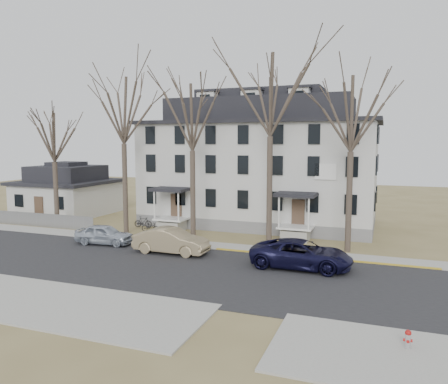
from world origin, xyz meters
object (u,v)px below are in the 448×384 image
at_px(bicycle_right, 143,222).
at_px(tree_center, 271,89).
at_px(car_tan, 171,241).
at_px(tree_mid_left, 192,113).
at_px(small_house, 68,192).
at_px(tree_far_left, 123,105).
at_px(car_navy, 301,255).
at_px(tree_mid_right, 352,108).
at_px(bicycle_left, 150,227).
at_px(boarding_house, 260,165).
at_px(car_silver, 104,235).
at_px(fire_hydrant, 408,340).
at_px(tree_bungalow, 53,134).

bearing_deg(bicycle_right, tree_center, -111.02).
bearing_deg(car_tan, tree_mid_left, 6.21).
bearing_deg(small_house, tree_far_left, -29.39).
xyz_separation_m(tree_mid_left, car_navy, (9.27, -5.09, -8.78)).
distance_m(tree_mid_right, bicycle_left, 18.30).
height_order(tree_mid_left, car_navy, tree_mid_left).
relative_size(boarding_house, car_silver, 4.91).
bearing_deg(bicycle_left, tree_far_left, 115.95).
bearing_deg(bicycle_left, fire_hydrant, -131.16).
distance_m(small_house, tree_center, 25.41).
height_order(tree_center, tree_mid_right, tree_center).
xyz_separation_m(bicycle_left, fire_hydrant, (18.99, -14.89, -0.03)).
bearing_deg(boarding_house, bicycle_left, -135.34).
height_order(tree_mid_right, bicycle_left, tree_mid_right).
height_order(small_house, car_silver, small_house).
bearing_deg(tree_bungalow, car_navy, -12.88).
distance_m(car_silver, fire_hydrant, 22.22).
relative_size(car_tan, fire_hydrant, 6.70).
bearing_deg(tree_center, tree_bungalow, 180.00).
height_order(tree_bungalow, car_silver, tree_bungalow).
bearing_deg(fire_hydrant, tree_mid_left, 136.49).
distance_m(boarding_house, small_house, 20.34).
xyz_separation_m(small_house, car_navy, (26.27, -11.29, -1.43)).
distance_m(tree_far_left, car_tan, 12.45).
bearing_deg(tree_far_left, car_navy, -18.45).
bearing_deg(fire_hydrant, bicycle_right, 141.46).
relative_size(tree_mid_right, car_tan, 2.52).
xyz_separation_m(small_house, bicycle_right, (11.15, -3.78, -1.78)).
xyz_separation_m(tree_far_left, car_tan, (6.53, -4.70, -9.51)).
distance_m(small_house, bicycle_left, 13.87).
bearing_deg(car_navy, tree_bungalow, 77.47).
bearing_deg(car_silver, tree_mid_right, -82.16).
bearing_deg(tree_far_left, small_house, 150.61).
bearing_deg(car_navy, tree_mid_right, -23.30).
distance_m(boarding_house, bicycle_right, 11.63).
bearing_deg(car_navy, fire_hydrant, -148.15).
relative_size(boarding_house, bicycle_left, 13.40).
relative_size(tree_center, bicycle_right, 9.33).
bearing_deg(car_silver, car_navy, -99.90).
bearing_deg(boarding_house, fire_hydrant, -62.12).
distance_m(tree_bungalow, bicycle_left, 11.67).
relative_size(tree_mid_right, car_silver, 3.01).
bearing_deg(bicycle_right, tree_mid_right, -107.43).
relative_size(tree_mid_right, car_navy, 2.15).
xyz_separation_m(tree_mid_right, bicycle_right, (-17.35, 2.41, -9.13)).
xyz_separation_m(tree_mid_left, bicycle_right, (-5.85, 2.41, -9.13)).
distance_m(car_navy, fire_hydrant, 10.39).
height_order(car_navy, bicycle_left, car_navy).
bearing_deg(small_house, tree_center, -15.08).
bearing_deg(fire_hydrant, boarding_house, 117.88).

